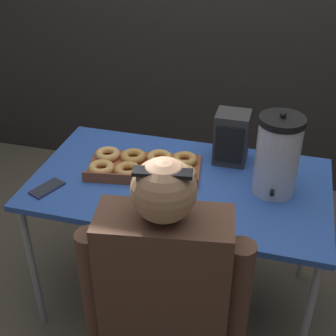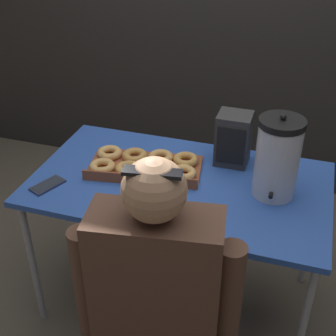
% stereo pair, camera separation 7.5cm
% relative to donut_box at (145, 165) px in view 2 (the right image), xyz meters
% --- Properties ---
extents(ground_plane, '(12.00, 12.00, 0.00)m').
position_rel_donut_box_xyz_m(ground_plane, '(0.18, -0.05, -0.78)').
color(ground_plane, brown).
extents(folding_table, '(1.33, 0.76, 0.76)m').
position_rel_donut_box_xyz_m(folding_table, '(0.18, -0.05, -0.07)').
color(folding_table, '#2D56B2').
rests_on(folding_table, ground).
extents(donut_box, '(0.56, 0.35, 0.05)m').
position_rel_donut_box_xyz_m(donut_box, '(0.00, 0.00, 0.00)').
color(donut_box, brown).
rests_on(donut_box, folding_table).
extents(coffee_urn, '(0.19, 0.21, 0.38)m').
position_rel_donut_box_xyz_m(coffee_urn, '(0.60, -0.01, 0.15)').
color(coffee_urn, silver).
rests_on(coffee_urn, folding_table).
extents(cell_phone, '(0.13, 0.17, 0.01)m').
position_rel_donut_box_xyz_m(cell_phone, '(-0.36, -0.26, -0.02)').
color(cell_phone, '#2D334C').
rests_on(cell_phone, folding_table).
extents(space_heater, '(0.16, 0.15, 0.25)m').
position_rel_donut_box_xyz_m(space_heater, '(0.37, 0.19, 0.10)').
color(space_heater, '#333333').
rests_on(space_heater, folding_table).
extents(person_seated, '(0.57, 0.29, 1.25)m').
position_rel_donut_box_xyz_m(person_seated, '(0.29, -0.68, -0.19)').
color(person_seated, '#33332D').
rests_on(person_seated, ground).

